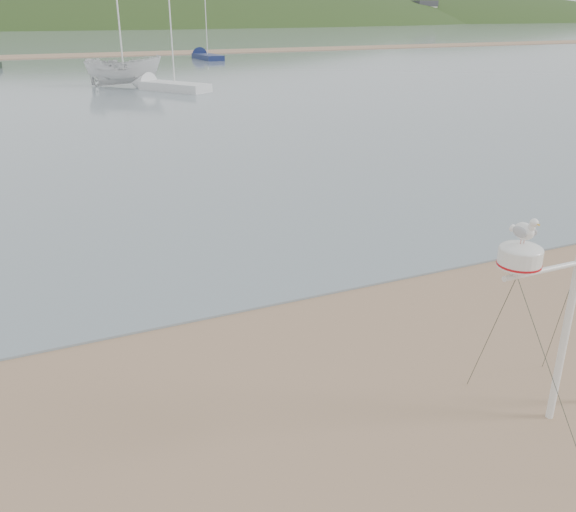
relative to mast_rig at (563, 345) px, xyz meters
name	(u,v)px	position (x,y,z in m)	size (l,w,h in m)	color
sandbar	(3,57)	(-5.16, 70.36, -1.01)	(560.00, 7.00, 0.07)	#8E6D52
hill_ridge	(60,83)	(13.36, 235.36, -20.78)	(620.00, 180.00, 80.00)	#203415
far_cottages	(4,13)	(-2.16, 196.36, 2.92)	(294.40, 6.30, 8.00)	white
mast_rig	(563,345)	(0.00, 0.00, 0.00)	(1.99, 2.12, 4.49)	white
boat_white	(121,46)	(1.90, 38.65, 1.49)	(1.91, 1.96, 5.07)	silver
sailboat_blue_far	(202,56)	(14.04, 60.86, -0.78)	(1.97, 7.08, 6.98)	#16204D
sailboat_white_near	(156,85)	(3.43, 36.01, -0.78)	(4.71, 6.25, 6.38)	silver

